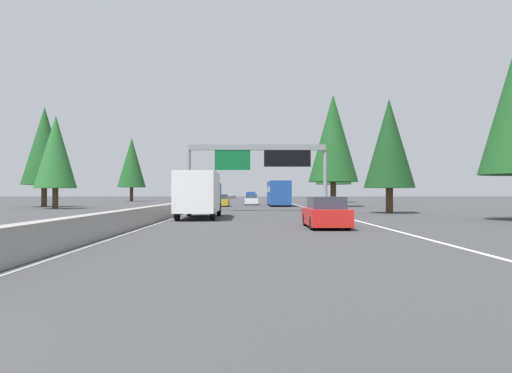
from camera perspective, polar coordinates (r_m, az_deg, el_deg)
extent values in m
plane|color=#38383A|center=(64.73, -5.30, -2.19)|extent=(320.00, 320.00, 0.00)
cube|color=gray|center=(84.68, -4.40, -1.54)|extent=(180.00, 0.56, 0.90)
cube|color=silver|center=(74.78, 4.17, -1.99)|extent=(160.00, 0.16, 0.01)
cube|color=silver|center=(74.68, -4.49, -1.99)|extent=(160.00, 0.16, 0.01)
cylinder|color=gray|center=(45.26, -7.69, 0.67)|extent=(0.36, 0.36, 5.50)
cylinder|color=gray|center=(45.42, 7.93, 0.67)|extent=(0.36, 0.36, 5.50)
cube|color=gray|center=(45.09, 0.14, 4.49)|extent=(0.50, 12.32, 0.50)
cube|color=#0C602D|center=(44.88, -2.70, 3.11)|extent=(0.12, 3.20, 1.90)
cube|color=black|center=(44.98, 3.60, 3.23)|extent=(0.16, 4.20, 1.50)
cube|color=red|center=(23.81, 7.95, -3.42)|extent=(4.40, 1.80, 0.76)
cube|color=#2D3847|center=(23.57, 8.03, -1.84)|extent=(2.46, 1.51, 0.56)
cylinder|color=black|center=(25.12, 5.68, -3.76)|extent=(0.64, 0.22, 0.64)
cylinder|color=black|center=(25.34, 9.24, -3.73)|extent=(0.64, 0.22, 0.64)
cylinder|color=black|center=(22.32, 6.48, -4.14)|extent=(0.64, 0.22, 0.64)
cylinder|color=black|center=(22.57, 10.47, -4.09)|extent=(0.64, 0.22, 0.64)
cube|color=white|center=(31.67, -6.65, -0.63)|extent=(6.12, 2.40, 2.50)
cube|color=#1E4793|center=(35.90, -5.94, -1.12)|extent=(2.38, 2.30, 1.90)
cylinder|color=black|center=(35.87, -7.65, -2.64)|extent=(0.90, 0.28, 0.90)
cylinder|color=black|center=(35.67, -4.27, -2.65)|extent=(0.90, 0.28, 0.90)
cylinder|color=black|center=(30.14, -8.99, -3.00)|extent=(0.90, 0.28, 0.90)
cylinder|color=black|center=(29.91, -4.97, -3.03)|extent=(0.90, 0.28, 0.90)
cube|color=white|center=(68.40, -0.54, -1.67)|extent=(4.40, 1.80, 0.76)
cube|color=#2D3847|center=(68.18, -0.53, -1.11)|extent=(2.46, 1.51, 0.56)
cylinder|color=black|center=(69.82, -1.19, -1.82)|extent=(0.64, 0.22, 0.64)
cylinder|color=black|center=(69.82, 0.11, -1.82)|extent=(0.64, 0.22, 0.64)
cylinder|color=black|center=(67.00, -1.21, -1.86)|extent=(0.64, 0.22, 0.64)
cylinder|color=black|center=(67.01, 0.14, -1.86)|extent=(0.64, 0.22, 0.64)
cube|color=#1E4793|center=(102.62, -0.59, -1.31)|extent=(5.60, 2.00, 0.70)
cube|color=#1E4793|center=(103.62, -0.59, -0.86)|extent=(2.24, 1.84, 0.90)
cube|color=#2D3847|center=(103.62, -0.59, -0.81)|extent=(2.02, 1.92, 0.41)
cylinder|color=black|center=(104.47, -1.06, -1.41)|extent=(0.80, 0.28, 0.80)
cylinder|color=black|center=(104.47, -0.12, -1.41)|extent=(0.80, 0.28, 0.80)
cylinder|color=black|center=(100.78, -1.08, -1.44)|extent=(0.80, 0.28, 0.80)
cylinder|color=black|center=(100.78, -0.10, -1.44)|extent=(0.80, 0.28, 0.80)
cube|color=#AD931E|center=(60.81, -3.98, -1.78)|extent=(4.40, 1.80, 0.76)
cube|color=#2D3847|center=(60.59, -3.99, -1.16)|extent=(2.46, 1.51, 0.56)
cylinder|color=black|center=(62.27, -4.63, -1.95)|extent=(0.64, 0.22, 0.64)
cylinder|color=black|center=(62.18, -3.17, -1.95)|extent=(0.64, 0.22, 0.64)
cylinder|color=black|center=(59.47, -4.82, -2.01)|extent=(0.64, 0.22, 0.64)
cylinder|color=black|center=(59.37, -3.29, -2.01)|extent=(0.64, 0.22, 0.64)
cube|color=#1E4793|center=(63.77, 2.56, -0.73)|extent=(11.50, 2.50, 2.90)
cube|color=#2D3847|center=(63.77, 2.56, -0.40)|extent=(11.04, 2.55, 0.84)
cylinder|color=black|center=(67.74, 1.44, -1.70)|extent=(1.00, 0.30, 1.00)
cylinder|color=black|center=(67.86, 3.30, -1.70)|extent=(1.00, 0.30, 1.00)
cylinder|color=black|center=(59.70, 1.72, -1.83)|extent=(1.00, 0.30, 1.00)
cylinder|color=black|center=(59.83, 3.83, -1.83)|extent=(1.00, 0.30, 1.00)
cube|color=red|center=(74.54, 2.31, -1.25)|extent=(5.00, 1.95, 1.44)
cube|color=#2D3847|center=(72.24, 2.41, -1.07)|extent=(0.08, 1.48, 0.56)
cylinder|color=black|center=(76.21, 1.60, -1.70)|extent=(0.70, 0.24, 0.70)
cylinder|color=black|center=(76.30, 2.89, -1.70)|extent=(0.70, 0.24, 0.70)
cylinder|color=black|center=(72.81, 1.71, -1.75)|extent=(0.70, 0.24, 0.70)
cylinder|color=black|center=(72.90, 3.05, -1.75)|extent=(0.70, 0.24, 0.70)
cylinder|color=#4C3823|center=(42.02, 15.00, -1.55)|extent=(0.58, 0.58, 2.05)
cone|color=#143D19|center=(42.21, 14.98, 4.80)|extent=(4.11, 4.11, 7.28)
cylinder|color=#4C3823|center=(60.59, 8.82, -0.87)|extent=(0.68, 0.68, 2.98)
cone|color=#194C1E|center=(60.95, 8.80, 5.50)|extent=(5.95, 5.95, 10.55)
cylinder|color=#4C3823|center=(89.17, 8.84, -0.77)|extent=(0.70, 0.70, 3.15)
cone|color=#194C1E|center=(89.45, 8.83, 3.83)|extent=(6.30, 6.30, 11.17)
cylinder|color=#4C3823|center=(55.82, -21.95, -1.27)|extent=(0.59, 0.59, 2.15)
cone|color=#236028|center=(55.98, -21.93, 3.73)|extent=(4.29, 4.29, 7.61)
cylinder|color=#4C3823|center=(63.79, -23.05, -0.98)|extent=(0.64, 0.64, 2.60)
cone|color=#194C1E|center=(64.03, -23.02, 4.31)|extent=(5.20, 5.20, 9.22)
cylinder|color=#4C3823|center=(99.79, -14.04, -0.87)|extent=(0.66, 0.66, 2.72)
cone|color=#194C1E|center=(99.97, -14.03, 2.67)|extent=(5.44, 5.44, 9.64)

